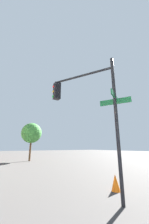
# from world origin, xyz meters

# --- Properties ---
(traffic_signal_near) EXTENTS (2.94, 1.92, 5.11)m
(traffic_signal_near) POSITION_xyz_m (-5.78, -6.79, 3.58)
(traffic_signal_near) COLOR black
(traffic_signal_near) RESTS_ON ground_plane
(street_tree) EXTENTS (2.64, 2.64, 4.86)m
(street_tree) POSITION_xyz_m (8.34, -8.27, 3.53)
(street_tree) COLOR #4C331E
(street_tree) RESTS_ON ground_plane
(traffic_cone) EXTENTS (0.36, 0.36, 0.64)m
(traffic_cone) POSITION_xyz_m (-5.74, -8.34, 0.32)
(traffic_cone) COLOR orange
(traffic_cone) RESTS_ON ground_plane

